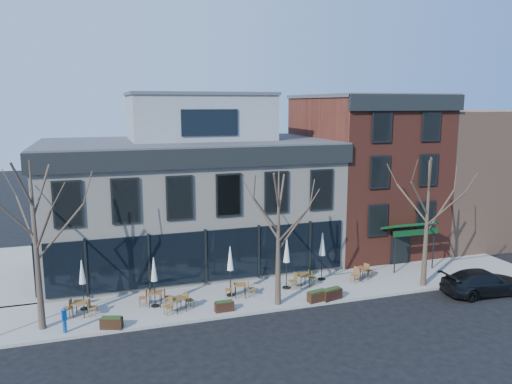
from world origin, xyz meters
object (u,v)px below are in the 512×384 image
object	(u,v)px
cafe_set_0	(80,307)
umbrella_0	(82,275)
call_box	(64,319)
parked_sedan	(483,282)

from	to	relation	value
cafe_set_0	umbrella_0	size ratio (longest dim) A/B	0.66
call_box	umbrella_0	size ratio (longest dim) A/B	0.46
umbrella_0	cafe_set_0	bearing A→B (deg)	-101.49
parked_sedan	umbrella_0	size ratio (longest dim) A/B	1.84
parked_sedan	cafe_set_0	size ratio (longest dim) A/B	2.79
cafe_set_0	umbrella_0	xyz separation A→B (m)	(0.17, 0.82, 1.40)
cafe_set_0	umbrella_0	world-z (taller)	umbrella_0
parked_sedan	umbrella_0	distance (m)	21.67
call_box	cafe_set_0	xyz separation A→B (m)	(0.63, 1.71, -0.19)
parked_sedan	umbrella_0	bearing A→B (deg)	81.35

